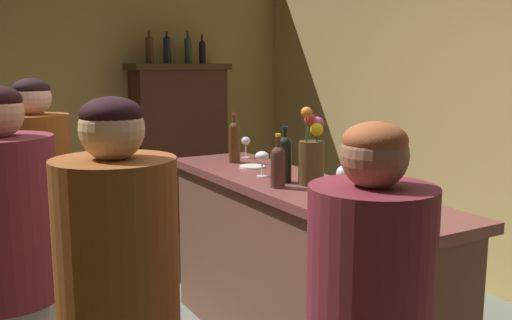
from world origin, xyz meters
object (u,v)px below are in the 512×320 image
wine_bottle_chardonnay (285,157)px  patron_in_navy (9,279)px  display_bottle_left (150,48)px  display_cabinet (180,144)px  wine_bottle_pinot (234,140)px  patron_by_cabinet (40,218)px  wine_glass_front (246,142)px  wine_glass_mid (344,174)px  display_bottle_midleft (167,49)px  flower_arrangement (312,154)px  bar_counter (294,272)px  display_bottle_midright (202,51)px  wine_glass_rear (262,157)px  cheese_plate (252,167)px  wine_bottle_malbec (372,177)px  wine_bottle_merlot (278,165)px  wine_bottle_rose (381,167)px  display_bottle_center (188,49)px

wine_bottle_chardonnay → patron_in_navy: patron_in_navy is taller
wine_bottle_chardonnay → display_bottle_left: display_bottle_left is taller
display_cabinet → wine_bottle_pinot: size_ratio=5.18×
wine_bottle_chardonnay → display_bottle_left: bearing=84.7°
display_cabinet → patron_by_cabinet: display_cabinet is taller
wine_glass_front → wine_glass_mid: bearing=-95.6°
display_bottle_midleft → patron_by_cabinet: (-1.66, -2.36, -0.97)m
flower_arrangement → display_bottle_left: 3.06m
bar_counter → display_bottle_midright: bearing=74.8°
wine_glass_mid → patron_by_cabinet: 1.62m
wine_glass_front → wine_glass_rear: same height
wine_glass_rear → display_bottle_midright: display_bottle_midright is taller
cheese_plate → display_bottle_midleft: (0.38, 2.38, 0.80)m
wine_bottle_malbec → wine_glass_rear: (-0.13, 0.80, -0.01)m
wine_glass_mid → display_bottle_midright: (0.73, 3.25, 0.69)m
display_bottle_left → bar_counter: bearing=-94.2°
wine_bottle_pinot → display_bottle_midleft: display_bottle_midleft is taller
wine_bottle_pinot → wine_bottle_malbec: 1.30m
wine_bottle_merlot → wine_glass_mid: bearing=-53.8°
wine_bottle_rose → wine_glass_rear: wine_bottle_rose is taller
wine_bottle_malbec → wine_glass_rear: 0.81m
display_bottle_left → wine_glass_rear: bearing=-96.1°
wine_bottle_malbec → wine_glass_mid: wine_bottle_malbec is taller
cheese_plate → patron_in_navy: 1.73m
wine_glass_mid → patron_in_navy: bearing=176.9°
bar_counter → display_bottle_midleft: (0.40, 2.90, 1.33)m
wine_glass_rear → patron_by_cabinet: patron_by_cabinet is taller
wine_bottle_chardonnay → wine_glass_rear: wine_bottle_chardonnay is taller
wine_bottle_chardonnay → patron_by_cabinet: size_ratio=0.19×
wine_bottle_rose → wine_glass_mid: wine_bottle_rose is taller
display_bottle_center → display_cabinet: bearing=180.0°
wine_bottle_rose → wine_bottle_chardonnay: 0.56m
wine_glass_front → display_bottle_left: size_ratio=0.46×
wine_glass_rear → display_bottle_midleft: display_bottle_midleft is taller
wine_glass_mid → display_bottle_midleft: 3.35m
wine_glass_front → patron_by_cabinet: bearing=-166.7°
wine_glass_front → wine_glass_mid: wine_glass_front is taller
display_bottle_midleft → wine_glass_mid: bearing=-96.0°
wine_bottle_rose → wine_bottle_pinot: (-0.17, 1.22, 0.01)m
wine_bottle_chardonnay → flower_arrangement: bearing=-52.0°
wine_bottle_malbec → patron_in_navy: 1.63m
wine_glass_mid → patron_in_navy: (-1.57, 0.09, -0.27)m
cheese_plate → display_bottle_midright: (0.76, 2.38, 0.78)m
wine_bottle_merlot → wine_glass_rear: (0.08, 0.31, -0.01)m
bar_counter → wine_glass_mid: size_ratio=15.30×
display_bottle_midleft → wine_bottle_merlot: bearing=-100.6°
display_bottle_midright → wine_bottle_malbec: bearing=-101.9°
display_bottle_left → display_bottle_center: 0.41m
wine_glass_rear → wine_bottle_pinot: bearing=80.5°
wine_glass_front → cheese_plate: bearing=-113.3°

